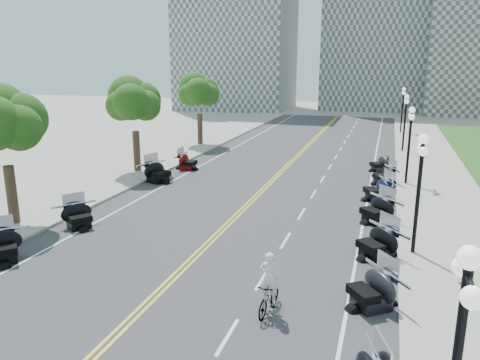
% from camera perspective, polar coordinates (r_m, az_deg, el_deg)
% --- Properties ---
extents(ground, '(160.00, 160.00, 0.00)m').
position_cam_1_polar(ground, '(18.80, -6.85, -10.55)').
color(ground, gray).
extents(road, '(16.00, 90.00, 0.01)m').
position_cam_1_polar(road, '(27.62, 1.72, -2.27)').
color(road, '#333335').
rests_on(road, ground).
extents(centerline_yellow_a, '(0.12, 90.00, 0.00)m').
position_cam_1_polar(centerline_yellow_a, '(27.65, 1.48, -2.23)').
color(centerline_yellow_a, yellow).
rests_on(centerline_yellow_a, road).
extents(centerline_yellow_b, '(0.12, 90.00, 0.00)m').
position_cam_1_polar(centerline_yellow_b, '(27.59, 1.96, -2.28)').
color(centerline_yellow_b, yellow).
rests_on(centerline_yellow_b, road).
extents(edge_line_north, '(0.12, 90.00, 0.00)m').
position_cam_1_polar(edge_line_north, '(26.67, 15.08, -3.36)').
color(edge_line_north, white).
rests_on(edge_line_north, road).
extents(edge_line_south, '(0.12, 90.00, 0.00)m').
position_cam_1_polar(edge_line_south, '(29.94, -10.14, -1.17)').
color(edge_line_south, white).
rests_on(edge_line_south, road).
extents(lane_dash_5, '(0.12, 2.00, 0.00)m').
position_cam_1_polar(lane_dash_5, '(14.47, -1.54, -18.56)').
color(lane_dash_5, white).
rests_on(lane_dash_5, road).
extents(lane_dash_6, '(0.12, 2.00, 0.00)m').
position_cam_1_polar(lane_dash_6, '(17.81, 2.78, -11.88)').
color(lane_dash_6, white).
rests_on(lane_dash_6, road).
extents(lane_dash_7, '(0.12, 2.00, 0.00)m').
position_cam_1_polar(lane_dash_7, '(21.38, 5.57, -7.34)').
color(lane_dash_7, white).
rests_on(lane_dash_7, road).
extents(lane_dash_8, '(0.12, 2.00, 0.00)m').
position_cam_1_polar(lane_dash_8, '(25.07, 7.51, -4.10)').
color(lane_dash_8, white).
rests_on(lane_dash_8, road).
extents(lane_dash_9, '(0.12, 2.00, 0.00)m').
position_cam_1_polar(lane_dash_9, '(28.85, 8.94, -1.70)').
color(lane_dash_9, white).
rests_on(lane_dash_9, road).
extents(lane_dash_10, '(0.12, 2.00, 0.00)m').
position_cam_1_polar(lane_dash_10, '(32.69, 10.04, 0.14)').
color(lane_dash_10, white).
rests_on(lane_dash_10, road).
extents(lane_dash_11, '(0.12, 2.00, 0.00)m').
position_cam_1_polar(lane_dash_11, '(36.55, 10.90, 1.59)').
color(lane_dash_11, white).
rests_on(lane_dash_11, road).
extents(lane_dash_12, '(0.12, 2.00, 0.00)m').
position_cam_1_polar(lane_dash_12, '(40.45, 11.60, 2.77)').
color(lane_dash_12, white).
rests_on(lane_dash_12, road).
extents(lane_dash_13, '(0.12, 2.00, 0.00)m').
position_cam_1_polar(lane_dash_13, '(44.36, 12.17, 3.74)').
color(lane_dash_13, white).
rests_on(lane_dash_13, road).
extents(lane_dash_14, '(0.12, 2.00, 0.00)m').
position_cam_1_polar(lane_dash_14, '(48.29, 12.66, 4.55)').
color(lane_dash_14, white).
rests_on(lane_dash_14, road).
extents(lane_dash_15, '(0.12, 2.00, 0.00)m').
position_cam_1_polar(lane_dash_15, '(52.22, 13.07, 5.23)').
color(lane_dash_15, white).
rests_on(lane_dash_15, road).
extents(lane_dash_16, '(0.12, 2.00, 0.00)m').
position_cam_1_polar(lane_dash_16, '(56.17, 13.42, 5.82)').
color(lane_dash_16, white).
rests_on(lane_dash_16, road).
extents(lane_dash_17, '(0.12, 2.00, 0.00)m').
position_cam_1_polar(lane_dash_17, '(60.12, 13.73, 6.34)').
color(lane_dash_17, white).
rests_on(lane_dash_17, road).
extents(lane_dash_18, '(0.12, 2.00, 0.00)m').
position_cam_1_polar(lane_dash_18, '(64.08, 14.00, 6.79)').
color(lane_dash_18, white).
rests_on(lane_dash_18, road).
extents(lane_dash_19, '(0.12, 2.00, 0.00)m').
position_cam_1_polar(lane_dash_19, '(68.05, 14.24, 7.18)').
color(lane_dash_19, white).
rests_on(lane_dash_19, road).
extents(sidewalk_north, '(5.00, 90.00, 0.15)m').
position_cam_1_polar(sidewalk_north, '(26.83, 23.87, -3.86)').
color(sidewalk_north, '#9E9991').
rests_on(sidewalk_north, ground).
extents(sidewalk_south, '(5.00, 90.00, 0.15)m').
position_cam_1_polar(sidewalk_south, '(32.00, -16.67, -0.44)').
color(sidewalk_south, '#9E9991').
rests_on(sidewalk_south, ground).
extents(distant_block_a, '(18.00, 14.00, 26.00)m').
position_cam_1_polar(distant_block_a, '(81.65, -0.41, 17.85)').
color(distant_block_a, gray).
rests_on(distant_block_a, ground).
extents(distant_block_b, '(16.00, 12.00, 30.00)m').
position_cam_1_polar(distant_block_b, '(83.84, 16.24, 18.59)').
color(distant_block_b, gray).
rests_on(distant_block_b, ground).
extents(street_lamp_2, '(0.50, 1.20, 4.90)m').
position_cam_1_polar(street_lamp_2, '(20.22, 20.88, -1.77)').
color(street_lamp_2, black).
rests_on(street_lamp_2, sidewalk_north).
extents(street_lamp_3, '(0.50, 1.20, 4.90)m').
position_cam_1_polar(street_lamp_3, '(31.94, 19.89, 3.92)').
color(street_lamp_3, black).
rests_on(street_lamp_3, sidewalk_north).
extents(street_lamp_4, '(0.50, 1.20, 4.90)m').
position_cam_1_polar(street_lamp_4, '(43.81, 19.43, 6.55)').
color(street_lamp_4, black).
rests_on(street_lamp_4, sidewalk_north).
extents(street_lamp_5, '(0.50, 1.20, 4.90)m').
position_cam_1_polar(street_lamp_5, '(55.74, 19.17, 8.05)').
color(street_lamp_5, black).
rests_on(street_lamp_5, sidewalk_north).
extents(tree_2, '(4.80, 4.80, 9.20)m').
position_cam_1_polar(tree_2, '(24.74, -26.86, 5.51)').
color(tree_2, '#235619').
rests_on(tree_2, sidewalk_south).
extents(tree_3, '(4.80, 4.80, 9.20)m').
position_cam_1_polar(tree_3, '(34.29, -12.77, 8.70)').
color(tree_3, '#235619').
rests_on(tree_3, sidewalk_south).
extents(tree_4, '(4.80, 4.80, 9.20)m').
position_cam_1_polar(tree_4, '(45.02, -4.99, 10.23)').
color(tree_4, '#235619').
rests_on(tree_4, sidewalk_south).
extents(motorcycle_n_5, '(2.83, 2.83, 1.42)m').
position_cam_1_polar(motorcycle_n_5, '(16.18, 15.77, -12.53)').
color(motorcycle_n_5, black).
rests_on(motorcycle_n_5, road).
extents(motorcycle_n_6, '(2.95, 2.95, 1.46)m').
position_cam_1_polar(motorcycle_n_6, '(20.01, 16.40, -7.21)').
color(motorcycle_n_6, black).
rests_on(motorcycle_n_6, road).
extents(motorcycle_n_7, '(2.95, 2.95, 1.46)m').
position_cam_1_polar(motorcycle_n_7, '(24.34, 16.37, -3.37)').
color(motorcycle_n_7, black).
rests_on(motorcycle_n_7, road).
extents(motorcycle_n_8, '(2.78, 2.78, 1.48)m').
position_cam_1_polar(motorcycle_n_8, '(28.12, 16.43, -1.01)').
color(motorcycle_n_8, black).
rests_on(motorcycle_n_8, road).
extents(motorcycle_n_9, '(2.57, 2.57, 1.35)m').
position_cam_1_polar(motorcycle_n_9, '(32.00, 17.15, 0.64)').
color(motorcycle_n_9, black).
rests_on(motorcycle_n_9, road).
extents(motorcycle_n_10, '(2.48, 2.48, 1.28)m').
position_cam_1_polar(motorcycle_n_10, '(35.79, 16.67, 2.01)').
color(motorcycle_n_10, black).
rests_on(motorcycle_n_10, road).
extents(motorcycle_s_5, '(2.90, 2.90, 1.44)m').
position_cam_1_polar(motorcycle_s_5, '(21.16, -27.12, -7.10)').
color(motorcycle_s_5, black).
rests_on(motorcycle_s_5, road).
extents(motorcycle_s_6, '(2.65, 2.65, 1.33)m').
position_cam_1_polar(motorcycle_s_6, '(23.96, -19.12, -4.03)').
color(motorcycle_s_6, black).
rests_on(motorcycle_s_6, road).
extents(motorcycle_s_8, '(2.79, 2.79, 1.53)m').
position_cam_1_polar(motorcycle_s_8, '(31.62, -10.01, 1.07)').
color(motorcycle_s_8, black).
rests_on(motorcycle_s_8, road).
extents(motorcycle_s_9, '(1.96, 1.96, 1.34)m').
position_cam_1_polar(motorcycle_s_9, '(35.08, -6.44, 2.34)').
color(motorcycle_s_9, '#590A0C').
rests_on(motorcycle_s_9, road).
extents(bicycle, '(0.70, 1.84, 1.08)m').
position_cam_1_polar(bicycle, '(15.44, 3.55, -14.05)').
color(bicycle, '#A51414').
rests_on(bicycle, road).
extents(cyclist_rider, '(0.63, 0.41, 1.73)m').
position_cam_1_polar(cyclist_rider, '(14.82, 3.63, -9.26)').
color(cyclist_rider, white).
rests_on(cyclist_rider, bicycle).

